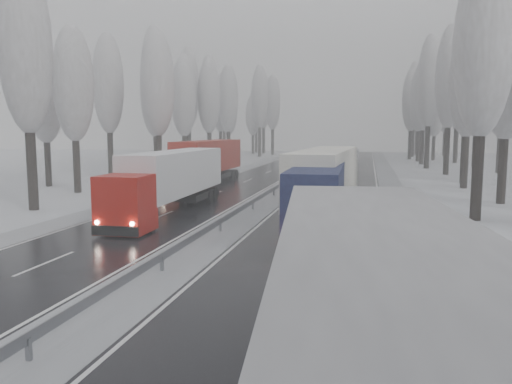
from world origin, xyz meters
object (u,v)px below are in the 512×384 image
at_px(truck_cream_box, 328,177).
at_px(box_truck_distant, 353,156).
at_px(truck_blue_box, 321,192).
at_px(truck_red_red, 205,160).
at_px(truck_red_white, 171,178).

bearing_deg(truck_cream_box, box_truck_distant, 92.95).
xyz_separation_m(truck_blue_box, truck_cream_box, (-0.06, 5.07, 0.35)).
bearing_deg(truck_red_red, truck_cream_box, -48.59).
distance_m(truck_cream_box, truck_red_red, 20.80).
relative_size(truck_blue_box, truck_red_red, 0.84).
relative_size(box_truck_distant, truck_red_white, 0.42).
distance_m(truck_blue_box, truck_red_red, 24.90).
distance_m(box_truck_distant, truck_red_red, 41.14).
height_order(truck_blue_box, truck_red_red, truck_red_red).
bearing_deg(truck_red_red, truck_red_white, -78.33).
xyz_separation_m(truck_blue_box, truck_red_red, (-13.62, 20.84, 0.44)).
bearing_deg(box_truck_distant, truck_blue_box, -91.11).
relative_size(truck_red_white, truck_red_red, 0.92).
xyz_separation_m(truck_blue_box, truck_red_white, (-10.32, 3.79, 0.22)).
height_order(truck_blue_box, truck_red_white, truck_red_white).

